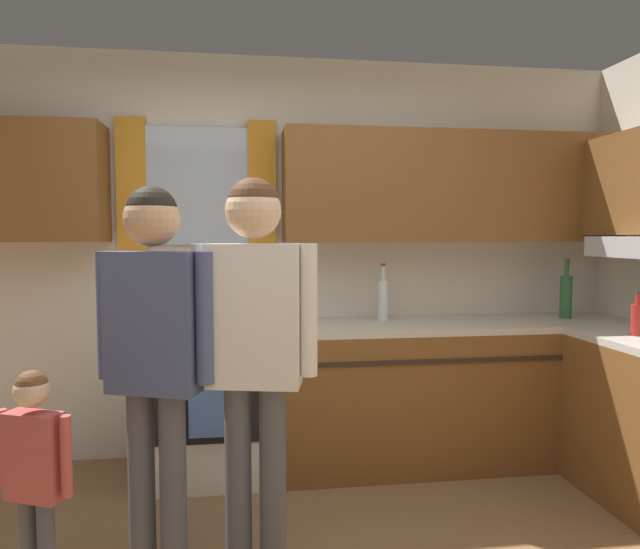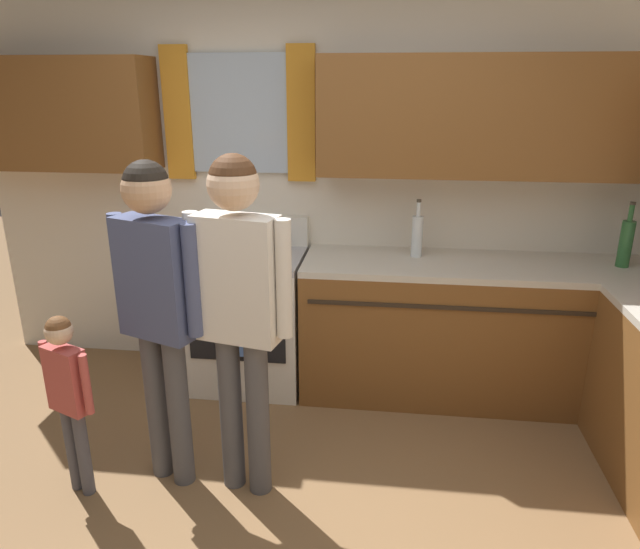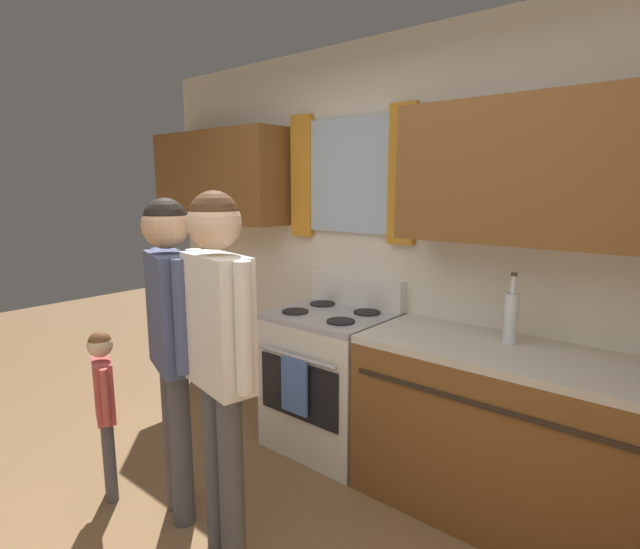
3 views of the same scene
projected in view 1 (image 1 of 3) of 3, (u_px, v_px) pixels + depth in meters
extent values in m
cube|color=silver|center=(274.00, 257.00, 3.69)|extent=(4.60, 0.10, 2.60)
cube|color=silver|center=(198.00, 186.00, 3.53)|extent=(0.64, 0.03, 0.74)
cube|color=orange|center=(131.00, 185.00, 3.46)|extent=(0.18, 0.04, 0.84)
cube|color=orange|center=(262.00, 187.00, 3.57)|extent=(0.18, 0.04, 0.84)
cube|color=brown|center=(455.00, 188.00, 3.61)|extent=(2.25, 0.32, 0.70)
cube|color=brown|center=(455.00, 394.00, 3.55)|extent=(2.32, 0.62, 0.86)
cube|color=beige|center=(456.00, 324.00, 3.52)|extent=(2.32, 0.62, 0.04)
cube|color=#2D2319|center=(477.00, 360.00, 3.22)|extent=(2.20, 0.01, 0.02)
cube|color=silver|center=(211.00, 404.00, 3.34)|extent=(0.73, 0.62, 0.86)
cube|color=black|center=(208.00, 412.00, 3.03)|extent=(0.61, 0.01, 0.36)
cylinder|color=#ADADB2|center=(207.00, 373.00, 2.99)|extent=(0.61, 0.02, 0.02)
cube|color=#ADADB2|center=(210.00, 330.00, 3.31)|extent=(0.73, 0.62, 0.04)
cube|color=silver|center=(213.00, 305.00, 3.57)|extent=(0.73, 0.08, 0.20)
cylinder|color=black|center=(176.00, 330.00, 3.15)|extent=(0.17, 0.17, 0.01)
cylinder|color=black|center=(241.00, 329.00, 3.20)|extent=(0.17, 0.17, 0.01)
cylinder|color=black|center=(182.00, 323.00, 3.42)|extent=(0.17, 0.17, 0.01)
cylinder|color=black|center=(241.00, 322.00, 3.47)|extent=(0.17, 0.17, 0.01)
cube|color=#4C72B7|center=(207.00, 407.00, 2.99)|extent=(0.20, 0.02, 0.34)
cylinder|color=#2D6633|center=(566.00, 297.00, 3.65)|extent=(0.08, 0.08, 0.28)
cylinder|color=#2D6633|center=(567.00, 269.00, 3.64)|extent=(0.03, 0.03, 0.10)
cylinder|color=#3F382D|center=(567.00, 260.00, 3.64)|extent=(0.03, 0.03, 0.02)
cylinder|color=red|center=(637.00, 320.00, 3.00)|extent=(0.06, 0.06, 0.17)
cylinder|color=red|center=(638.00, 299.00, 2.99)|extent=(0.02, 0.02, 0.06)
cylinder|color=#3F382D|center=(638.00, 292.00, 2.99)|extent=(0.03, 0.03, 0.02)
cylinder|color=silver|center=(383.00, 300.00, 3.55)|extent=(0.07, 0.07, 0.26)
cylinder|color=silver|center=(383.00, 273.00, 3.53)|extent=(0.03, 0.03, 0.09)
cylinder|color=#3F382D|center=(383.00, 265.00, 3.53)|extent=(0.03, 0.03, 0.02)
cylinder|color=#4C4C51|center=(173.00, 490.00, 2.26)|extent=(0.11, 0.11, 0.81)
cylinder|color=#4C4C51|center=(142.00, 486.00, 2.29)|extent=(0.11, 0.11, 0.81)
cube|color=#47517A|center=(154.00, 322.00, 2.23)|extent=(0.40, 0.28, 0.57)
cylinder|color=#47517A|center=(205.00, 318.00, 2.18)|extent=(0.07, 0.07, 0.53)
cylinder|color=#47517A|center=(105.00, 315.00, 2.28)|extent=(0.07, 0.07, 0.53)
sphere|color=tan|center=(152.00, 219.00, 2.20)|extent=(0.22, 0.22, 0.22)
sphere|color=black|center=(152.00, 212.00, 2.20)|extent=(0.20, 0.20, 0.20)
cylinder|color=#4C4C51|center=(273.00, 484.00, 2.30)|extent=(0.11, 0.11, 0.82)
cylinder|color=#4C4C51|center=(238.00, 482.00, 2.31)|extent=(0.11, 0.11, 0.82)
cube|color=white|center=(254.00, 315.00, 2.25)|extent=(0.40, 0.24, 0.58)
cylinder|color=white|center=(309.00, 310.00, 2.24)|extent=(0.07, 0.07, 0.54)
cylinder|color=white|center=(200.00, 309.00, 2.27)|extent=(0.07, 0.07, 0.54)
sphere|color=beige|center=(253.00, 211.00, 2.23)|extent=(0.23, 0.23, 0.23)
sphere|color=#4C2D19|center=(253.00, 204.00, 2.22)|extent=(0.21, 0.21, 0.21)
cube|color=#BF4C47|center=(34.00, 456.00, 2.04)|extent=(0.23, 0.17, 0.33)
cylinder|color=#BF4C47|center=(66.00, 456.00, 2.01)|extent=(0.04, 0.04, 0.30)
cylinder|color=#BF4C47|center=(3.00, 449.00, 2.08)|extent=(0.04, 0.04, 0.30)
sphere|color=beige|center=(32.00, 390.00, 2.03)|extent=(0.13, 0.13, 0.13)
sphere|color=brown|center=(32.00, 386.00, 2.03)|extent=(0.12, 0.12, 0.12)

